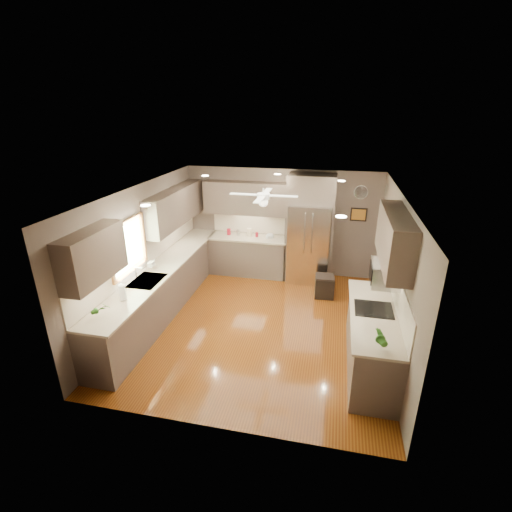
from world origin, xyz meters
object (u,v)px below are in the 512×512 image
at_px(potted_plant_left, 101,309).
at_px(stool, 324,286).
at_px(canister_b, 238,233).
at_px(bowl, 270,237).
at_px(potted_plant_right, 381,338).
at_px(refrigerator, 309,231).
at_px(canister_d, 257,235).
at_px(soap_bottle, 152,263).
at_px(microwave, 385,274).
at_px(canister_c, 249,232).
at_px(canister_a, 229,232).
at_px(paper_towel, 122,292).

height_order(potted_plant_left, stool, potted_plant_left).
height_order(canister_b, bowl, canister_b).
distance_m(potted_plant_right, refrigerator, 4.02).
height_order(canister_d, potted_plant_left, potted_plant_left).
relative_size(soap_bottle, microwave, 0.38).
distance_m(canister_d, microwave, 3.80).
relative_size(canister_b, stool, 0.28).
height_order(canister_b, soap_bottle, soap_bottle).
bearing_deg(refrigerator, canister_c, 176.49).
relative_size(potted_plant_left, bowl, 1.56).
xyz_separation_m(bowl, stool, (1.35, -0.81, -0.73)).
height_order(canister_c, potted_plant_right, potted_plant_right).
xyz_separation_m(canister_a, soap_bottle, (-0.86, -2.23, 0.02)).
bearing_deg(canister_b, microwave, -42.86).
xyz_separation_m(canister_c, paper_towel, (-1.24, -3.49, 0.05)).
distance_m(canister_b, canister_c, 0.28).
bearing_deg(refrigerator, canister_d, 177.11).
relative_size(canister_a, potted_plant_right, 0.50).
xyz_separation_m(canister_a, paper_towel, (-0.74, -3.47, 0.06)).
relative_size(bowl, paper_towel, 0.70).
distance_m(potted_plant_left, bowl, 4.34).
relative_size(canister_c, bowl, 1.02).
xyz_separation_m(canister_c, refrigerator, (1.41, -0.09, 0.16)).
bearing_deg(stool, canister_a, 160.13).
distance_m(soap_bottle, bowl, 2.88).
height_order(bowl, stool, bowl).
xyz_separation_m(potted_plant_right, stool, (-0.78, 3.05, -0.85)).
height_order(microwave, paper_towel, microwave).
relative_size(canister_c, potted_plant_right, 0.67).
xyz_separation_m(canister_b, refrigerator, (1.68, -0.09, 0.18)).
bearing_deg(microwave, potted_plant_left, -162.78).
distance_m(canister_b, soap_bottle, 2.50).
bearing_deg(stool, canister_d, 153.07).
bearing_deg(canister_d, stool, -26.93).
bearing_deg(microwave, bowl, 129.22).
relative_size(canister_a, microwave, 0.26).
xyz_separation_m(canister_c, canister_d, (0.18, -0.02, -0.03)).
bearing_deg(canister_a, potted_plant_left, -100.51).
height_order(canister_b, canister_c, canister_c).
bearing_deg(potted_plant_right, canister_a, 128.67).
relative_size(bowl, refrigerator, 0.08).
bearing_deg(stool, soap_bottle, -156.75).
distance_m(canister_a, microwave, 4.29).
bearing_deg(canister_b, paper_towel, -105.44).
distance_m(canister_a, bowl, 1.00).
bearing_deg(bowl, canister_d, 174.72).
relative_size(canister_b, microwave, 0.24).
relative_size(potted_plant_right, stool, 0.62).
xyz_separation_m(microwave, paper_towel, (-3.97, -0.69, -0.40)).
xyz_separation_m(bowl, paper_towel, (-1.74, -3.43, 0.12)).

